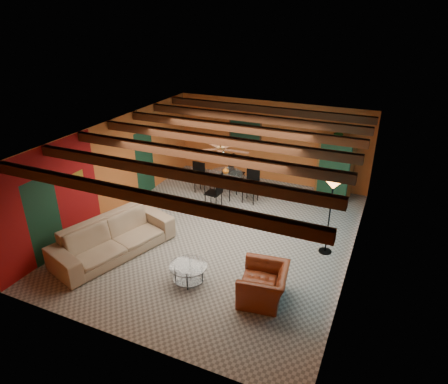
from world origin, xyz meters
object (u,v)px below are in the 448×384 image
at_px(sofa, 113,238).
at_px(potted_plant, 339,133).
at_px(dining_table, 226,181).
at_px(floor_lamp, 329,217).
at_px(armchair, 264,284).
at_px(coffee_table, 189,273).
at_px(armoire, 335,168).
at_px(vase, 226,161).

xyz_separation_m(sofa, potted_plant, (4.20, 5.51, 1.59)).
xyz_separation_m(dining_table, floor_lamp, (3.46, -1.85, 0.41)).
xyz_separation_m(armchair, floor_lamp, (0.83, 2.23, 0.61)).
height_order(coffee_table, armoire, armoire).
distance_m(armoire, floor_lamp, 3.42).
relative_size(sofa, potted_plant, 6.18).
relative_size(armchair, dining_table, 0.51).
relative_size(sofa, armoire, 1.64).
distance_m(sofa, dining_table, 4.14).
distance_m(coffee_table, floor_lamp, 3.51).
xyz_separation_m(sofa, armchair, (3.82, -0.11, -0.08)).
distance_m(armchair, vase, 4.93).
bearing_deg(vase, armoire, 27.10).
bearing_deg(floor_lamp, armoire, 97.55).
xyz_separation_m(floor_lamp, vase, (-3.46, 1.85, 0.24)).
distance_m(armoire, vase, 3.40).
bearing_deg(armchair, sofa, -100.65).
bearing_deg(floor_lamp, dining_table, 151.87).
bearing_deg(floor_lamp, potted_plant, 97.55).
relative_size(dining_table, potted_plant, 4.45).
relative_size(coffee_table, vase, 3.99).
bearing_deg(sofa, floor_lamp, -47.50).
bearing_deg(armoire, dining_table, -128.21).
height_order(armoire, floor_lamp, floor_lamp).
bearing_deg(coffee_table, sofa, 173.56).
bearing_deg(potted_plant, floor_lamp, -82.45).
bearing_deg(armchair, coffee_table, -94.37).
bearing_deg(dining_table, potted_plant, 27.10).
height_order(sofa, floor_lamp, floor_lamp).
distance_m(sofa, floor_lamp, 5.13).
bearing_deg(coffee_table, armoire, 70.54).
bearing_deg(armoire, coffee_table, -84.77).
bearing_deg(armchair, floor_lamp, 150.57).
relative_size(floor_lamp, vase, 9.28).
xyz_separation_m(armoire, vase, (-3.01, -1.54, 0.31)).
xyz_separation_m(coffee_table, potted_plant, (2.03, 5.76, 1.81)).
height_order(sofa, armchair, sofa).
relative_size(sofa, armchair, 2.72).
relative_size(potted_plant, vase, 2.29).
bearing_deg(potted_plant, armoire, 0.00).
relative_size(sofa, vase, 14.17).
height_order(floor_lamp, potted_plant, potted_plant).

